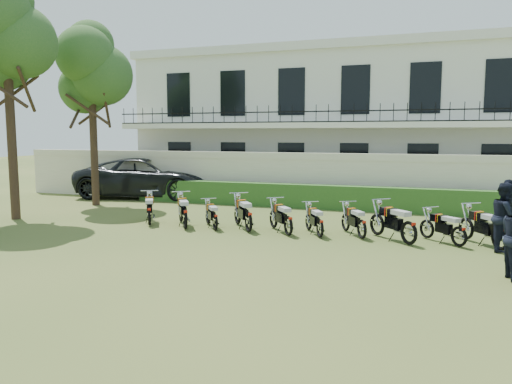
% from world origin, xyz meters
% --- Properties ---
extents(ground, '(100.00, 100.00, 0.00)m').
position_xyz_m(ground, '(0.00, 0.00, 0.00)').
color(ground, '#3E5522').
rests_on(ground, ground).
extents(perimeter_wall, '(30.00, 0.35, 2.30)m').
position_xyz_m(perimeter_wall, '(0.00, 8.00, 1.17)').
color(perimeter_wall, '#EDE0C8').
rests_on(perimeter_wall, ground).
extents(hedge, '(18.00, 0.60, 1.00)m').
position_xyz_m(hedge, '(1.00, 7.20, 0.50)').
color(hedge, '#244F1C').
rests_on(hedge, ground).
extents(building, '(20.40, 9.60, 7.40)m').
position_xyz_m(building, '(0.00, 13.96, 3.71)').
color(building, silver).
rests_on(building, ground).
extents(tree_west_mid, '(3.40, 3.20, 8.82)m').
position_xyz_m(tree_west_mid, '(-9.46, 1.00, 6.67)').
color(tree_west_mid, '#473323').
rests_on(tree_west_mid, ground).
extents(tree_west_near, '(3.40, 3.20, 7.90)m').
position_xyz_m(tree_west_near, '(-8.96, 5.00, 5.89)').
color(tree_west_near, '#473323').
rests_on(tree_west_near, ground).
extents(motorcycle_0, '(1.08, 1.75, 1.07)m').
position_xyz_m(motorcycle_0, '(-4.07, 1.35, 0.50)').
color(motorcycle_0, black).
rests_on(motorcycle_0, ground).
extents(motorcycle_1, '(1.21, 1.76, 1.11)m').
position_xyz_m(motorcycle_1, '(-2.63, 1.20, 0.51)').
color(motorcycle_1, black).
rests_on(motorcycle_1, ground).
extents(motorcycle_2, '(1.07, 1.42, 0.93)m').
position_xyz_m(motorcycle_2, '(-1.62, 1.33, 0.43)').
color(motorcycle_2, black).
rests_on(motorcycle_2, ground).
extents(motorcycle_3, '(1.29, 1.74, 1.13)m').
position_xyz_m(motorcycle_3, '(-0.50, 1.40, 0.52)').
color(motorcycle_3, black).
rests_on(motorcycle_3, ground).
extents(motorcycle_4, '(1.24, 1.58, 1.05)m').
position_xyz_m(motorcycle_4, '(0.84, 1.29, 0.48)').
color(motorcycle_4, black).
rests_on(motorcycle_4, ground).
extents(motorcycle_5, '(0.95, 1.57, 0.96)m').
position_xyz_m(motorcycle_5, '(1.81, 1.34, 0.44)').
color(motorcycle_5, black).
rests_on(motorcycle_5, ground).
extents(motorcycle_6, '(1.03, 1.59, 0.99)m').
position_xyz_m(motorcycle_6, '(3.01, 1.57, 0.46)').
color(motorcycle_6, black).
rests_on(motorcycle_6, ground).
extents(motorcycle_7, '(1.51, 1.63, 1.15)m').
position_xyz_m(motorcycle_7, '(4.36, 1.19, 0.53)').
color(motorcycle_7, black).
rests_on(motorcycle_7, ground).
extents(motorcycle_8, '(1.30, 1.35, 0.97)m').
position_xyz_m(motorcycle_8, '(5.68, 1.41, 0.45)').
color(motorcycle_8, black).
rests_on(motorcycle_8, ground).
extents(motorcycle_9, '(1.22, 1.76, 1.12)m').
position_xyz_m(motorcycle_9, '(6.69, 1.33, 0.52)').
color(motorcycle_9, black).
rests_on(motorcycle_9, ground).
extents(suv, '(7.43, 4.31, 1.95)m').
position_xyz_m(suv, '(-8.22, 8.17, 0.97)').
color(suv, black).
rests_on(suv, ground).
extents(officer_4, '(0.78, 0.96, 1.85)m').
position_xyz_m(officer_4, '(6.79, 1.36, 0.93)').
color(officer_4, black).
rests_on(officer_4, ground).
extents(officer_5, '(0.47, 1.07, 1.81)m').
position_xyz_m(officer_5, '(7.02, 2.88, 0.90)').
color(officer_5, black).
rests_on(officer_5, ground).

